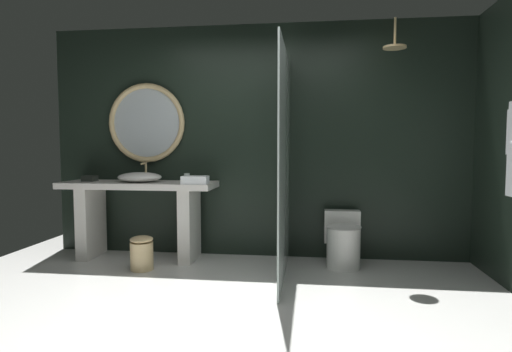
# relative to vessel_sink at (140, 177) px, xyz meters

# --- Properties ---
(ground_plane) EXTENTS (5.76, 5.76, 0.00)m
(ground_plane) POSITION_rel_vessel_sink_xyz_m (1.28, -1.55, -0.91)
(ground_plane) COLOR silver
(back_wall_panel) EXTENTS (4.80, 0.10, 2.60)m
(back_wall_panel) POSITION_rel_vessel_sink_xyz_m (1.28, 0.35, 0.39)
(back_wall_panel) COLOR black
(back_wall_panel) RESTS_ON ground_plane
(vanity_counter) EXTENTS (1.70, 0.54, 0.86)m
(vanity_counter) POSITION_rel_vessel_sink_xyz_m (-0.02, 0.01, -0.35)
(vanity_counter) COLOR silver
(vanity_counter) RESTS_ON ground_plane
(vessel_sink) EXTENTS (0.48, 0.40, 0.21)m
(vessel_sink) POSITION_rel_vessel_sink_xyz_m (0.00, 0.00, 0.00)
(vessel_sink) COLOR white
(vessel_sink) RESTS_ON vanity_counter
(tumbler_cup) EXTENTS (0.06, 0.06, 0.10)m
(tumbler_cup) POSITION_rel_vessel_sink_xyz_m (0.52, 0.07, -0.01)
(tumbler_cup) COLOR silver
(tumbler_cup) RESTS_ON vanity_counter
(tissue_box) EXTENTS (0.14, 0.14, 0.06)m
(tissue_box) POSITION_rel_vessel_sink_xyz_m (-0.60, 0.02, -0.02)
(tissue_box) COLOR #282D28
(tissue_box) RESTS_ON vanity_counter
(round_wall_mirror) EXTENTS (0.91, 0.06, 0.91)m
(round_wall_mirror) POSITION_rel_vessel_sink_xyz_m (-0.02, 0.26, 0.61)
(round_wall_mirror) COLOR #D6B77F
(shower_glass_panel) EXTENTS (0.02, 1.47, 2.16)m
(shower_glass_panel) POSITION_rel_vessel_sink_xyz_m (1.62, -0.43, 0.17)
(shower_glass_panel) COLOR silver
(shower_glass_panel) RESTS_ON ground_plane
(rain_shower_head) EXTENTS (0.22, 0.22, 0.30)m
(rain_shower_head) POSITION_rel_vessel_sink_xyz_m (2.67, -0.08, 1.32)
(rain_shower_head) COLOR #D6B77F
(toilet) EXTENTS (0.38, 0.51, 0.56)m
(toilet) POSITION_rel_vessel_sink_xyz_m (2.21, -0.02, -0.64)
(toilet) COLOR white
(toilet) RESTS_ON ground_plane
(waste_bin) EXTENTS (0.23, 0.23, 0.35)m
(waste_bin) POSITION_rel_vessel_sink_xyz_m (0.18, -0.41, -0.74)
(waste_bin) COLOR #D6B77F
(waste_bin) RESTS_ON ground_plane
(folded_hand_towel) EXTENTS (0.27, 0.18, 0.08)m
(folded_hand_towel) POSITION_rel_vessel_sink_xyz_m (0.67, -0.16, -0.01)
(folded_hand_towel) COLOR white
(folded_hand_towel) RESTS_ON vanity_counter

